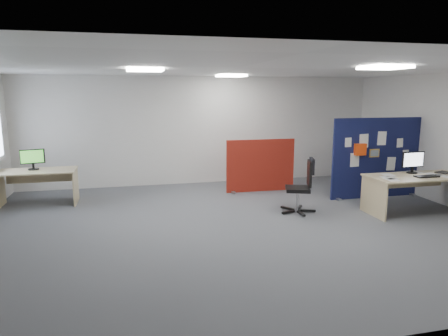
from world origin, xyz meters
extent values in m
plane|color=#54575C|center=(0.00, 0.00, 0.00)|extent=(9.00, 9.00, 0.00)
cube|color=white|center=(0.00, 0.00, 2.70)|extent=(9.00, 7.00, 0.02)
cube|color=silver|center=(0.00, 3.50, 1.35)|extent=(9.00, 0.02, 2.70)
cube|color=silver|center=(0.00, -3.50, 1.35)|extent=(9.00, 0.02, 2.70)
cube|color=white|center=(2.00, -1.00, 2.67)|extent=(0.60, 0.60, 0.04)
cube|color=white|center=(-1.50, 0.50, 2.67)|extent=(0.60, 0.60, 0.04)
cube|color=white|center=(0.50, 2.50, 2.67)|extent=(0.60, 0.60, 0.04)
cube|color=#0F1A39|center=(3.48, 1.17, 0.88)|extent=(2.14, 0.06, 1.76)
cube|color=#A0A0A5|center=(2.56, 1.17, 0.02)|extent=(0.08, 0.30, 0.04)
cube|color=#A0A0A5|center=(4.40, 1.17, 0.02)|extent=(0.08, 0.30, 0.04)
cube|color=white|center=(2.73, 1.14, 1.25)|extent=(0.15, 0.01, 0.20)
cube|color=white|center=(3.11, 1.14, 1.27)|extent=(0.21, 0.01, 0.30)
cube|color=white|center=(3.54, 1.14, 1.32)|extent=(0.21, 0.01, 0.30)
cube|color=white|center=(4.00, 1.14, 1.21)|extent=(0.15, 0.01, 0.20)
cube|color=white|center=(2.91, 1.14, 0.87)|extent=(0.21, 0.01, 0.30)
cube|color=white|center=(3.82, 1.14, 0.75)|extent=(0.21, 0.01, 0.30)
cube|color=white|center=(4.17, 1.14, 0.95)|extent=(0.15, 0.01, 0.20)
cube|color=gold|center=(3.38, 1.14, 1.00)|extent=(0.24, 0.01, 0.18)
cube|color=#FC460F|center=(3.00, 1.09, 1.10)|extent=(0.25, 0.10, 0.25)
cube|color=#CBB582|center=(3.58, -0.05, 0.71)|extent=(1.96, 0.87, 0.03)
cube|color=#CBB582|center=(2.63, -0.05, 0.35)|extent=(0.03, 0.80, 0.70)
cube|color=#CBB582|center=(3.58, 0.36, 0.55)|extent=(1.77, 0.02, 0.30)
cylinder|color=black|center=(3.61, 0.20, 0.74)|extent=(0.20, 0.20, 0.02)
cube|color=black|center=(3.61, 0.20, 0.80)|extent=(0.04, 0.03, 0.10)
cube|color=black|center=(3.61, 0.20, 1.00)|extent=(0.49, 0.06, 0.31)
cube|color=white|center=(3.61, 0.18, 1.00)|extent=(0.45, 0.03, 0.27)
cube|color=black|center=(3.64, -0.18, 0.74)|extent=(0.45, 0.18, 0.02)
cube|color=#A0A0A5|center=(3.95, -0.11, 0.74)|extent=(0.10, 0.06, 0.03)
cube|color=black|center=(4.26, 0.09, 0.74)|extent=(0.34, 0.30, 0.01)
cube|color=maroon|center=(1.17, 2.28, 0.61)|extent=(1.64, 0.07, 1.23)
cube|color=#A0A0A5|center=(0.50, 2.28, 0.02)|extent=(0.08, 0.30, 0.04)
cube|color=#A0A0A5|center=(1.83, 2.28, 0.02)|extent=(0.08, 0.30, 0.04)
cube|color=#CBB582|center=(-3.68, 2.22, 0.71)|extent=(1.53, 0.76, 0.03)
cube|color=#CBB582|center=(-2.95, 2.22, 0.35)|extent=(0.03, 0.70, 0.70)
cube|color=#CBB582|center=(-3.68, 2.57, 0.55)|extent=(1.37, 0.02, 0.30)
cylinder|color=black|center=(-3.76, 2.32, 0.74)|extent=(0.21, 0.21, 0.02)
cube|color=black|center=(-3.76, 2.32, 0.80)|extent=(0.05, 0.04, 0.11)
cube|color=black|center=(-3.76, 2.32, 1.01)|extent=(0.46, 0.15, 0.30)
cube|color=#3F9230|center=(-3.76, 2.30, 1.01)|extent=(0.42, 0.11, 0.26)
cube|color=black|center=(1.52, 0.42, 0.04)|extent=(0.29, 0.14, 0.04)
cube|color=black|center=(1.45, 0.66, 0.04)|extent=(0.21, 0.26, 0.04)
cube|color=black|center=(1.19, 0.66, 0.04)|extent=(0.21, 0.27, 0.04)
cube|color=black|center=(1.11, 0.42, 0.04)|extent=(0.29, 0.13, 0.04)
cube|color=black|center=(1.32, 0.27, 0.04)|extent=(0.05, 0.29, 0.04)
cylinder|color=#A0A0A5|center=(1.32, 0.48, 0.24)|extent=(0.06, 0.06, 0.41)
cube|color=black|center=(1.32, 0.48, 0.47)|extent=(0.57, 0.57, 0.07)
cube|color=black|center=(1.52, 0.42, 0.78)|extent=(0.18, 0.40, 0.49)
cube|color=black|center=(1.56, 0.40, 0.93)|extent=(0.17, 0.37, 0.29)
cube|color=white|center=(2.90, -0.08, 0.73)|extent=(0.26, 0.33, 0.00)
cube|color=white|center=(3.04, 0.13, 0.73)|extent=(0.25, 0.33, 0.00)
cube|color=white|center=(4.02, -0.23, 0.73)|extent=(0.23, 0.31, 0.00)
cube|color=white|center=(2.84, -0.25, 0.73)|extent=(0.21, 0.30, 0.00)
cube|color=white|center=(3.76, 0.26, 0.73)|extent=(0.24, 0.32, 0.00)
cube|color=white|center=(3.92, -0.01, 0.73)|extent=(0.24, 0.32, 0.00)
camera|label=1|loc=(-1.79, -6.47, 2.30)|focal=32.00mm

